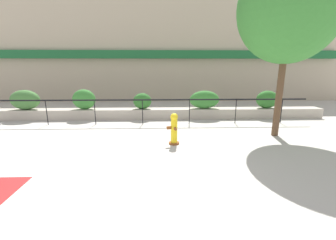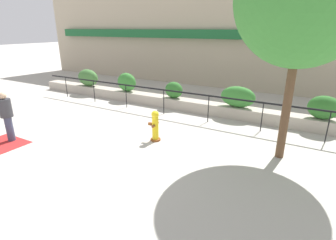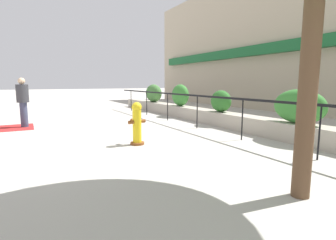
{
  "view_description": "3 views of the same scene",
  "coord_description": "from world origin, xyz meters",
  "px_view_note": "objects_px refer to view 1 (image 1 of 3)",
  "views": [
    {
      "loc": [
        0.82,
        -5.12,
        2.65
      ],
      "look_at": [
        1.08,
        2.38,
        0.8
      ],
      "focal_mm": 24.0,
      "sensor_mm": 36.0,
      "label": 1
    },
    {
      "loc": [
        5.85,
        -4.91,
        3.71
      ],
      "look_at": [
        1.63,
        2.45,
        0.73
      ],
      "focal_mm": 28.0,
      "sensor_mm": 36.0,
      "label": 2
    },
    {
      "loc": [
        7.38,
        -0.23,
        1.56
      ],
      "look_at": [
        1.25,
        3.08,
        0.56
      ],
      "focal_mm": 28.0,
      "sensor_mm": 36.0,
      "label": 3
    }
  ],
  "objects_px": {
    "hedge_bush_2": "(142,101)",
    "hedge_bush_3": "(204,100)",
    "hedge_bush_0": "(25,100)",
    "hedge_bush_4": "(267,99)",
    "fire_hydrant": "(174,128)",
    "hedge_bush_1": "(84,99)",
    "street_tree": "(289,9)"
  },
  "relations": [
    {
      "from": "hedge_bush_2",
      "to": "hedge_bush_3",
      "type": "xyz_separation_m",
      "value": [
        3.12,
        0.0,
        0.05
      ]
    },
    {
      "from": "hedge_bush_2",
      "to": "hedge_bush_3",
      "type": "distance_m",
      "value": 3.12
    },
    {
      "from": "hedge_bush_1",
      "to": "fire_hydrant",
      "type": "relative_size",
      "value": 1.05
    },
    {
      "from": "hedge_bush_0",
      "to": "hedge_bush_1",
      "type": "distance_m",
      "value": 2.86
    },
    {
      "from": "hedge_bush_0",
      "to": "hedge_bush_1",
      "type": "height_order",
      "value": "hedge_bush_1"
    },
    {
      "from": "hedge_bush_1",
      "to": "hedge_bush_4",
      "type": "xyz_separation_m",
      "value": [
        9.19,
        0.0,
        -0.05
      ]
    },
    {
      "from": "hedge_bush_1",
      "to": "hedge_bush_2",
      "type": "bearing_deg",
      "value": 0.0
    },
    {
      "from": "hedge_bush_2",
      "to": "hedge_bush_3",
      "type": "relative_size",
      "value": 0.61
    },
    {
      "from": "hedge_bush_4",
      "to": "hedge_bush_3",
      "type": "bearing_deg",
      "value": 180.0
    },
    {
      "from": "hedge_bush_0",
      "to": "hedge_bush_4",
      "type": "distance_m",
      "value": 12.04
    },
    {
      "from": "hedge_bush_1",
      "to": "hedge_bush_3",
      "type": "height_order",
      "value": "hedge_bush_1"
    },
    {
      "from": "hedge_bush_1",
      "to": "hedge_bush_4",
      "type": "bearing_deg",
      "value": 0.0
    },
    {
      "from": "hedge_bush_0",
      "to": "hedge_bush_2",
      "type": "height_order",
      "value": "hedge_bush_0"
    },
    {
      "from": "hedge_bush_0",
      "to": "hedge_bush_2",
      "type": "bearing_deg",
      "value": 0.0
    },
    {
      "from": "hedge_bush_3",
      "to": "hedge_bush_0",
      "type": "bearing_deg",
      "value": 180.0
    },
    {
      "from": "street_tree",
      "to": "fire_hydrant",
      "type": "bearing_deg",
      "value": -168.02
    },
    {
      "from": "hedge_bush_0",
      "to": "hedge_bush_3",
      "type": "bearing_deg",
      "value": 0.0
    },
    {
      "from": "hedge_bush_2",
      "to": "street_tree",
      "type": "relative_size",
      "value": 0.14
    },
    {
      "from": "fire_hydrant",
      "to": "hedge_bush_2",
      "type": "bearing_deg",
      "value": 109.54
    },
    {
      "from": "hedge_bush_0",
      "to": "hedge_bush_2",
      "type": "distance_m",
      "value": 5.73
    },
    {
      "from": "hedge_bush_3",
      "to": "fire_hydrant",
      "type": "xyz_separation_m",
      "value": [
        -1.76,
        -3.82,
        -0.4
      ]
    },
    {
      "from": "hedge_bush_3",
      "to": "street_tree",
      "type": "bearing_deg",
      "value": -53.71
    },
    {
      "from": "hedge_bush_1",
      "to": "hedge_bush_2",
      "type": "distance_m",
      "value": 2.87
    },
    {
      "from": "hedge_bush_1",
      "to": "hedge_bush_3",
      "type": "distance_m",
      "value": 5.98
    },
    {
      "from": "hedge_bush_3",
      "to": "street_tree",
      "type": "relative_size",
      "value": 0.23
    },
    {
      "from": "hedge_bush_0",
      "to": "fire_hydrant",
      "type": "relative_size",
      "value": 1.32
    },
    {
      "from": "hedge_bush_0",
      "to": "fire_hydrant",
      "type": "height_order",
      "value": "hedge_bush_0"
    },
    {
      "from": "hedge_bush_3",
      "to": "fire_hydrant",
      "type": "distance_m",
      "value": 4.22
    },
    {
      "from": "hedge_bush_0",
      "to": "hedge_bush_1",
      "type": "xyz_separation_m",
      "value": [
        2.86,
        0.0,
        0.01
      ]
    },
    {
      "from": "hedge_bush_1",
      "to": "fire_hydrant",
      "type": "xyz_separation_m",
      "value": [
        4.22,
        -3.82,
        -0.44
      ]
    },
    {
      "from": "hedge_bush_0",
      "to": "fire_hydrant",
      "type": "xyz_separation_m",
      "value": [
        7.08,
        -3.82,
        -0.43
      ]
    },
    {
      "from": "hedge_bush_4",
      "to": "fire_hydrant",
      "type": "distance_m",
      "value": 6.27
    }
  ]
}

